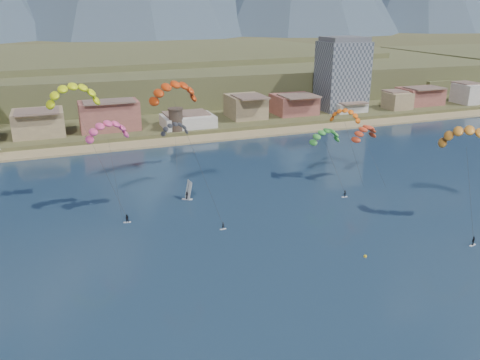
% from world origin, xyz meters
% --- Properties ---
extents(ground, '(2400.00, 2400.00, 0.00)m').
position_xyz_m(ground, '(0.00, 0.00, 0.00)').
color(ground, '#0D1E32').
rests_on(ground, ground).
extents(beach, '(2200.00, 12.00, 0.90)m').
position_xyz_m(beach, '(0.00, 106.00, 0.25)').
color(beach, tan).
rests_on(beach, ground).
extents(land, '(2200.00, 900.00, 4.00)m').
position_xyz_m(land, '(0.00, 560.00, 0.00)').
color(land, brown).
rests_on(land, ground).
extents(foothills, '(940.00, 210.00, 18.00)m').
position_xyz_m(foothills, '(22.39, 232.47, 9.08)').
color(foothills, brown).
rests_on(foothills, ground).
extents(town, '(400.00, 24.00, 12.00)m').
position_xyz_m(town, '(-40.00, 122.00, 8.00)').
color(town, silver).
rests_on(town, ground).
extents(apartment_tower, '(20.00, 16.00, 32.00)m').
position_xyz_m(apartment_tower, '(85.00, 128.00, 17.82)').
color(apartment_tower, gray).
rests_on(apartment_tower, ground).
extents(watchtower, '(5.82, 5.82, 8.60)m').
position_xyz_m(watchtower, '(5.00, 114.00, 6.37)').
color(watchtower, '#47382D').
rests_on(watchtower, ground).
extents(kitesurfer_red, '(13.66, 15.40, 33.04)m').
position_xyz_m(kitesurfer_red, '(-11.93, 41.16, 29.44)').
color(kitesurfer_red, silver).
rests_on(kitesurfer_red, ground).
extents(kitesurfer_yellow, '(15.58, 19.54, 32.70)m').
position_xyz_m(kitesurfer_yellow, '(-32.25, 56.06, 27.72)').
color(kitesurfer_yellow, silver).
rests_on(kitesurfer_yellow, ground).
extents(kitesurfer_orange, '(14.73, 19.39, 24.77)m').
position_xyz_m(kitesurfer_orange, '(48.00, 16.76, 19.84)').
color(kitesurfer_orange, silver).
rests_on(kitesurfer_orange, ground).
extents(kitesurfer_green, '(10.29, 17.78, 18.57)m').
position_xyz_m(kitesurfer_green, '(32.62, 51.35, 13.00)').
color(kitesurfer_green, silver).
rests_on(kitesurfer_green, ground).
extents(distant_kite_pink, '(11.26, 7.36, 23.48)m').
position_xyz_m(distant_kite_pink, '(-25.95, 48.88, 20.38)').
color(distant_kite_pink, '#262626').
rests_on(distant_kite_pink, ground).
extents(distant_kite_dark, '(9.26, 6.14, 15.63)m').
position_xyz_m(distant_kite_dark, '(-3.81, 77.70, 12.35)').
color(distant_kite_dark, '#262626').
rests_on(distant_kite_dark, ground).
extents(distant_kite_orange, '(8.66, 8.21, 21.69)m').
position_xyz_m(distant_kite_orange, '(36.90, 49.00, 19.00)').
color(distant_kite_orange, '#262626').
rests_on(distant_kite_orange, ground).
extents(distant_kite_red, '(10.25, 7.47, 17.68)m').
position_xyz_m(distant_kite_red, '(41.85, 46.40, 14.45)').
color(distant_kite_red, '#262626').
rests_on(distant_kite_red, ground).
extents(windsurfer, '(3.00, 3.09, 4.84)m').
position_xyz_m(windsurfer, '(-7.69, 49.26, 1.54)').
color(windsurfer, silver).
rests_on(windsurfer, ground).
extents(buoy, '(0.66, 0.66, 0.66)m').
position_xyz_m(buoy, '(17.04, 7.62, 0.11)').
color(buoy, yellow).
rests_on(buoy, ground).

